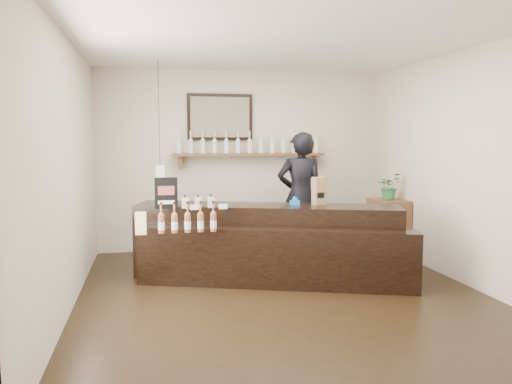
{
  "coord_description": "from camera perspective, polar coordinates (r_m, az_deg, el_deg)",
  "views": [
    {
      "loc": [
        -1.43,
        -5.31,
        1.75
      ],
      "look_at": [
        -0.15,
        0.7,
        1.09
      ],
      "focal_mm": 35.0,
      "sensor_mm": 36.0,
      "label": 1
    }
  ],
  "objects": [
    {
      "name": "ground",
      "position": [
        5.78,
        2.98,
        -11.52
      ],
      "size": [
        5.0,
        5.0,
        0.0
      ],
      "primitive_type": "plane",
      "color": "black",
      "rests_on": "ground"
    },
    {
      "name": "room_shell",
      "position": [
        5.5,
        3.08,
        5.63
      ],
      "size": [
        5.0,
        5.0,
        5.0
      ],
      "color": "beige",
      "rests_on": "ground"
    },
    {
      "name": "back_wall_decor",
      "position": [
        7.8,
        -2.51,
        6.16
      ],
      "size": [
        2.66,
        0.96,
        1.69
      ],
      "color": "brown",
      "rests_on": "ground"
    },
    {
      "name": "counter",
      "position": [
        6.2,
        1.43,
        -6.13
      ],
      "size": [
        3.31,
        1.95,
        1.08
      ],
      "color": "black",
      "rests_on": "ground"
    },
    {
      "name": "promo_sign",
      "position": [
        5.97,
        -10.23,
        -0.14
      ],
      "size": [
        0.27,
        0.02,
        0.37
      ],
      "color": "black",
      "rests_on": "counter"
    },
    {
      "name": "paper_bag",
      "position": [
        6.32,
        7.24,
        0.13
      ],
      "size": [
        0.18,
        0.15,
        0.35
      ],
      "color": "#916746",
      "rests_on": "counter"
    },
    {
      "name": "tape_dispenser",
      "position": [
        6.25,
        4.45,
        -1.13
      ],
      "size": [
        0.13,
        0.07,
        0.11
      ],
      "color": "#196BB4",
      "rests_on": "counter"
    },
    {
      "name": "side_cabinet",
      "position": [
        7.67,
        14.83,
        -4.01
      ],
      "size": [
        0.46,
        0.61,
        0.85
      ],
      "color": "brown",
      "rests_on": "ground"
    },
    {
      "name": "potted_plant",
      "position": [
        7.58,
        14.96,
        0.64
      ],
      "size": [
        0.46,
        0.44,
        0.39
      ],
      "primitive_type": "imported",
      "rotation": [
        0.0,
        0.0,
        0.52
      ],
      "color": "#2C7035",
      "rests_on": "side_cabinet"
    },
    {
      "name": "shopkeeper",
      "position": [
        7.22,
        5.1,
        0.47
      ],
      "size": [
        0.82,
        0.59,
        2.08
      ],
      "primitive_type": "imported",
      "rotation": [
        0.0,
        0.0,
        3.01
      ],
      "color": "black",
      "rests_on": "ground"
    }
  ]
}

